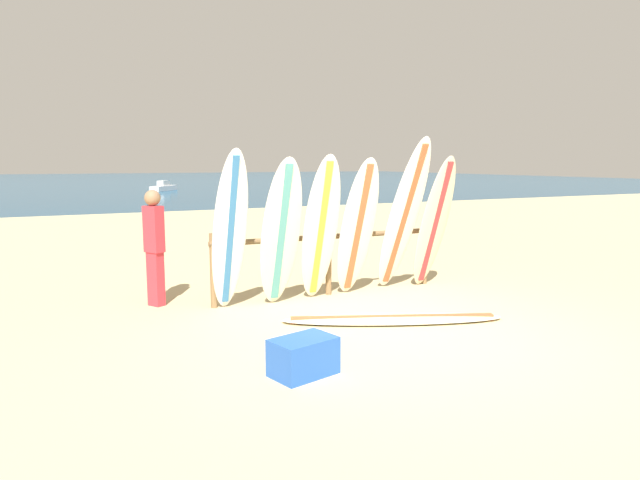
% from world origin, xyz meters
% --- Properties ---
extents(ground_plane, '(120.00, 120.00, 0.00)m').
position_xyz_m(ground_plane, '(0.00, 0.00, 0.00)').
color(ground_plane, '#CCB784').
extents(ocean_water, '(120.00, 80.00, 0.01)m').
position_xyz_m(ocean_water, '(0.00, 58.00, 0.00)').
color(ocean_water, navy).
rests_on(ocean_water, ground).
extents(surfboard_rack, '(3.68, 0.09, 1.05)m').
position_xyz_m(surfboard_rack, '(0.15, 2.27, 0.70)').
color(surfboard_rack, olive).
rests_on(surfboard_rack, ground).
extents(surfboard_leaning_far_left, '(0.50, 0.73, 2.20)m').
position_xyz_m(surfboard_leaning_far_left, '(-1.49, 1.93, 1.10)').
color(surfboard_leaning_far_left, white).
rests_on(surfboard_leaning_far_left, ground).
extents(surfboard_leaning_left, '(0.59, 0.71, 2.10)m').
position_xyz_m(surfboard_leaning_left, '(-0.79, 1.86, 1.05)').
color(surfboard_leaning_left, silver).
rests_on(surfboard_leaning_left, ground).
extents(surfboard_leaning_center_left, '(0.60, 0.89, 2.14)m').
position_xyz_m(surfboard_leaning_center_left, '(-0.18, 1.86, 1.07)').
color(surfboard_leaning_center_left, white).
rests_on(surfboard_leaning_center_left, ground).
extents(surfboard_leaning_center, '(0.57, 0.82, 2.09)m').
position_xyz_m(surfboard_leaning_center, '(0.45, 1.91, 1.05)').
color(surfboard_leaning_center, white).
rests_on(surfboard_leaning_center, ground).
extents(surfboard_leaning_center_right, '(0.54, 1.18, 2.39)m').
position_xyz_m(surfboard_leaning_center_right, '(1.20, 1.83, 1.20)').
color(surfboard_leaning_center_right, white).
rests_on(surfboard_leaning_center_right, ground).
extents(surfboard_leaning_right, '(0.61, 0.78, 2.12)m').
position_xyz_m(surfboard_leaning_right, '(1.84, 1.90, 1.06)').
color(surfboard_leaning_right, beige).
rests_on(surfboard_leaning_right, ground).
extents(surfboard_lying_on_sand, '(2.83, 1.58, 0.08)m').
position_xyz_m(surfboard_lying_on_sand, '(0.24, 0.61, 0.04)').
color(surfboard_lying_on_sand, silver).
rests_on(surfboard_lying_on_sand, ground).
extents(beachgoer_standing, '(0.28, 0.31, 1.64)m').
position_xyz_m(beachgoer_standing, '(-2.34, 2.74, 0.90)').
color(beachgoer_standing, '#D8333F').
rests_on(beachgoer_standing, ground).
extents(small_boat_offshore, '(2.25, 2.67, 0.71)m').
position_xyz_m(small_boat_offshore, '(3.53, 34.67, 0.26)').
color(small_boat_offshore, silver).
rests_on(small_boat_offshore, ocean_water).
extents(cooler_box, '(0.68, 0.54, 0.36)m').
position_xyz_m(cooler_box, '(-1.52, -0.54, 0.18)').
color(cooler_box, blue).
rests_on(cooler_box, ground).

